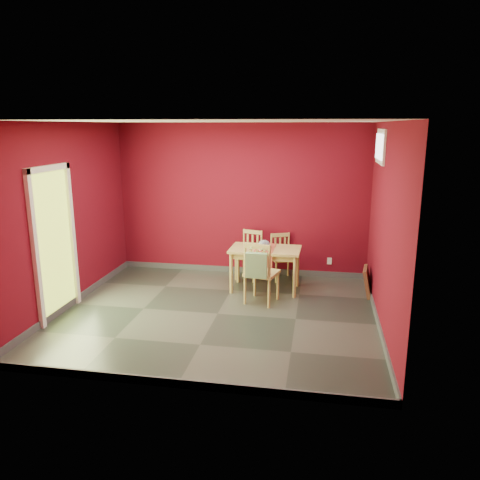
% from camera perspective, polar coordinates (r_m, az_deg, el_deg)
% --- Properties ---
extents(ground, '(4.50, 4.50, 0.00)m').
position_cam_1_polar(ground, '(6.85, -2.74, -8.96)').
color(ground, '#2D342D').
rests_on(ground, ground).
extents(room_shell, '(4.50, 4.50, 4.50)m').
position_cam_1_polar(room_shell, '(6.83, -2.75, -8.57)').
color(room_shell, '#5A0916').
rests_on(room_shell, ground).
extents(doorway, '(0.06, 1.01, 2.13)m').
position_cam_1_polar(doorway, '(6.98, -21.77, 0.19)').
color(doorway, '#B7D838').
rests_on(doorway, ground).
extents(window, '(0.05, 0.90, 0.50)m').
position_cam_1_polar(window, '(7.21, 16.75, 10.86)').
color(window, white).
rests_on(window, room_shell).
extents(outlet_plate, '(0.08, 0.02, 0.12)m').
position_cam_1_polar(outlet_plate, '(8.48, 10.85, -2.53)').
color(outlet_plate, silver).
rests_on(outlet_plate, room_shell).
extents(dining_table, '(1.15, 0.69, 0.71)m').
position_cam_1_polar(dining_table, '(7.62, 3.09, -1.65)').
color(dining_table, tan).
rests_on(dining_table, ground).
extents(table_runner, '(0.31, 0.63, 0.32)m').
position_cam_1_polar(table_runner, '(7.52, 3.00, -1.56)').
color(table_runner, '#AA482F').
rests_on(table_runner, dining_table).
extents(chair_far_left, '(0.49, 0.49, 0.85)m').
position_cam_1_polar(chair_far_left, '(8.25, 1.18, -1.76)').
color(chair_far_left, tan).
rests_on(chair_far_left, ground).
extents(chair_far_right, '(0.49, 0.49, 0.80)m').
position_cam_1_polar(chair_far_right, '(8.26, 5.13, -1.99)').
color(chair_far_right, tan).
rests_on(chair_far_right, ground).
extents(chair_near, '(0.55, 0.55, 0.97)m').
position_cam_1_polar(chair_near, '(7.09, 2.54, -3.90)').
color(chair_near, tan).
rests_on(chair_near, ground).
extents(tote_bag, '(0.31, 0.19, 0.44)m').
position_cam_1_polar(tote_bag, '(6.83, 2.01, -3.10)').
color(tote_bag, '#739E66').
rests_on(tote_bag, chair_near).
extents(cat, '(0.30, 0.43, 0.20)m').
position_cam_1_polar(cat, '(7.54, 2.93, -0.36)').
color(cat, slate).
rests_on(cat, table_runner).
extents(picture_frame, '(0.21, 0.47, 0.46)m').
position_cam_1_polar(picture_frame, '(7.75, 15.26, -4.92)').
color(picture_frame, brown).
rests_on(picture_frame, ground).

